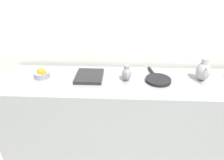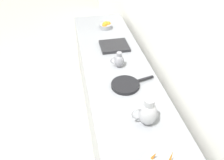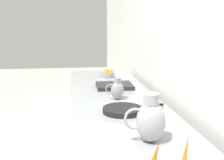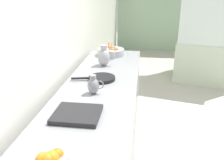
# 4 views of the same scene
# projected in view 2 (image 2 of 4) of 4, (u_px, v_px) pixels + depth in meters

# --- Properties ---
(tile_wall_left) EXTENTS (0.10, 9.43, 3.00)m
(tile_wall_left) POSITION_uv_depth(u_px,v_px,m) (194.00, 43.00, 1.78)
(tile_wall_left) COLOR white
(tile_wall_left) RESTS_ON ground_plane
(prep_counter) EXTENTS (0.72, 3.03, 0.94)m
(prep_counter) POSITION_uv_depth(u_px,v_px,m) (118.00, 103.00, 2.73)
(prep_counter) COLOR gray
(prep_counter) RESTS_ON ground_plane
(orange_bowl) EXTENTS (0.17, 0.17, 0.10)m
(orange_bowl) POSITION_uv_depth(u_px,v_px,m) (106.00, 25.00, 3.22)
(orange_bowl) COLOR gray
(orange_bowl) RESTS_ON prep_counter
(metal_pitcher_tall) EXTENTS (0.21, 0.15, 0.25)m
(metal_pitcher_tall) POSITION_uv_depth(u_px,v_px,m) (148.00, 113.00, 1.81)
(metal_pitcher_tall) COLOR #A3A3A8
(metal_pitcher_tall) RESTS_ON prep_counter
(metal_pitcher_short) EXTENTS (0.15, 0.10, 0.18)m
(metal_pitcher_short) POSITION_uv_depth(u_px,v_px,m) (119.00, 60.00, 2.46)
(metal_pitcher_short) COLOR gray
(metal_pitcher_short) RESTS_ON prep_counter
(counter_sink_basin) EXTENTS (0.34, 0.30, 0.04)m
(counter_sink_basin) POSITION_uv_depth(u_px,v_px,m) (114.00, 46.00, 2.82)
(counter_sink_basin) COLOR #232326
(counter_sink_basin) RESTS_ON prep_counter
(skillet_on_counter) EXTENTS (0.45, 0.27, 0.03)m
(skillet_on_counter) POSITION_uv_depth(u_px,v_px,m) (126.00, 85.00, 2.23)
(skillet_on_counter) COLOR black
(skillet_on_counter) RESTS_ON prep_counter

